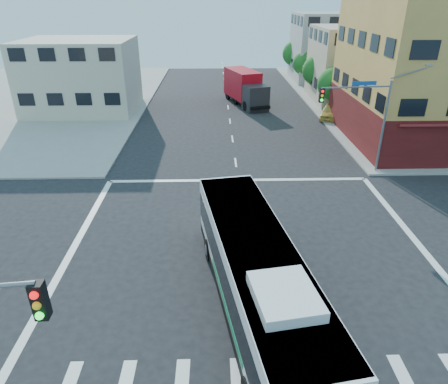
{
  "coord_description": "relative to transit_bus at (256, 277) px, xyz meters",
  "views": [
    {
      "loc": [
        -1.75,
        -17.5,
        12.39
      ],
      "look_at": [
        -1.19,
        4.1,
        1.7
      ],
      "focal_mm": 32.0,
      "sensor_mm": 36.0,
      "label": 1
    }
  ],
  "objects": [
    {
      "name": "street_tree_c",
      "position": [
        11.98,
        48.25,
        1.54
      ],
      "size": [
        3.4,
        3.4,
        5.29
      ],
      "color": "#332212",
      "rests_on": "ground"
    },
    {
      "name": "street_tree_d",
      "position": [
        11.98,
        56.25,
        1.96
      ],
      "size": [
        4.0,
        4.0,
        6.03
      ],
      "color": "#332212",
      "rests_on": "ground"
    },
    {
      "name": "building_east_near",
      "position": [
        17.05,
        38.3,
        2.58
      ],
      "size": [
        12.06,
        10.06,
        9.0
      ],
      "color": "#B6AB8B",
      "rests_on": "ground"
    },
    {
      "name": "street_tree_b",
      "position": [
        11.98,
        40.25,
        1.83
      ],
      "size": [
        3.8,
        3.8,
        5.79
      ],
      "color": "#332212",
      "rests_on": "ground"
    },
    {
      "name": "transit_bus",
      "position": [
        0.0,
        0.0,
        0.0
      ],
      "size": [
        4.98,
        13.57,
        3.93
      ],
      "rotation": [
        0.0,
        0.0,
        0.17
      ],
      "color": "black",
      "rests_on": "ground"
    },
    {
      "name": "building_west",
      "position": [
        -16.94,
        34.31,
        2.08
      ],
      "size": [
        12.06,
        10.06,
        8.0
      ],
      "color": "beige",
      "rests_on": "ground"
    },
    {
      "name": "building_east_far",
      "position": [
        17.05,
        52.3,
        3.08
      ],
      "size": [
        12.06,
        10.06,
        10.0
      ],
      "color": "#9C9C97",
      "rests_on": "ground"
    },
    {
      "name": "ground",
      "position": [
        0.08,
        4.33,
        -1.92
      ],
      "size": [
        120.0,
        120.0,
        0.0
      ],
      "primitive_type": "plane",
      "color": "black",
      "rests_on": "ground"
    },
    {
      "name": "parked_car",
      "position": [
        11.26,
        30.09,
        -1.13
      ],
      "size": [
        3.5,
        5.05,
        1.6
      ],
      "primitive_type": "imported",
      "rotation": [
        0.0,
        0.0,
        -0.38
      ],
      "color": "gold",
      "rests_on": "ground"
    },
    {
      "name": "box_truck",
      "position": [
        2.28,
        36.87,
        0.03
      ],
      "size": [
        5.25,
        9.32,
        4.03
      ],
      "rotation": [
        0.0,
        0.0,
        0.32
      ],
      "color": "#222328",
      "rests_on": "ground"
    },
    {
      "name": "street_tree_a",
      "position": [
        11.98,
        32.25,
        1.67
      ],
      "size": [
        3.6,
        3.6,
        5.53
      ],
      "color": "#332212",
      "rests_on": "ground"
    },
    {
      "name": "signal_mast_ne",
      "position": [
        9.15,
        14.94,
        3.06
      ],
      "size": [
        7.91,
        1.13,
        8.07
      ],
      "color": "slate",
      "rests_on": "ground"
    }
  ]
}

